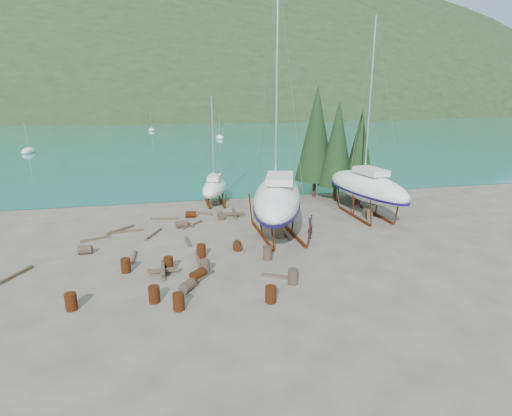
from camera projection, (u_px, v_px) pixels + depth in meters
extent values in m
plane|color=#554C43|center=(235.00, 252.00, 27.18)|extent=(600.00, 600.00, 0.00)
plane|color=teal|center=(168.00, 112.00, 323.30)|extent=(700.00, 700.00, 0.00)
ellipsoid|color=#1E3118|center=(168.00, 112.00, 328.00)|extent=(800.00, 360.00, 110.00)
cube|color=beige|center=(44.00, 116.00, 192.34)|extent=(6.00, 5.00, 4.00)
cube|color=#A54C2D|center=(43.00, 110.00, 191.60)|extent=(6.60, 5.60, 1.60)
cube|color=beige|center=(131.00, 115.00, 200.96)|extent=(6.00, 5.00, 4.00)
cube|color=#A54C2D|center=(130.00, 110.00, 200.22)|extent=(6.60, 5.60, 1.60)
cube|color=beige|center=(229.00, 115.00, 211.72)|extent=(6.00, 5.00, 4.00)
cube|color=#A54C2D|center=(228.00, 109.00, 210.98)|extent=(6.60, 5.60, 1.60)
cylinder|color=black|center=(335.00, 193.00, 40.94)|extent=(0.36, 0.36, 1.60)
cone|color=black|center=(337.00, 144.00, 39.61)|extent=(3.60, 3.60, 8.40)
cylinder|color=black|center=(357.00, 198.00, 39.41)|extent=(0.36, 0.36, 1.36)
cone|color=black|center=(360.00, 155.00, 38.29)|extent=(3.06, 3.06, 7.14)
cylinder|color=black|center=(314.00, 188.00, 42.46)|extent=(0.36, 0.36, 1.84)
cone|color=black|center=(316.00, 134.00, 40.94)|extent=(4.14, 4.14, 9.66)
cylinder|color=black|center=(357.00, 190.00, 42.54)|extent=(0.36, 0.36, 1.44)
cone|color=black|center=(360.00, 148.00, 41.35)|extent=(3.24, 3.24, 7.56)
ellipsoid|color=white|center=(28.00, 151.00, 77.02)|extent=(2.00, 5.00, 1.40)
cylinder|color=silver|center=(26.00, 136.00, 76.27)|extent=(0.08, 0.08, 5.00)
ellipsoid|color=white|center=(220.00, 137.00, 104.43)|extent=(2.00, 5.00, 1.40)
cylinder|color=silver|center=(219.00, 126.00, 103.68)|extent=(0.08, 0.08, 5.00)
ellipsoid|color=white|center=(152.00, 130.00, 128.76)|extent=(2.00, 5.00, 1.40)
cylinder|color=silver|center=(151.00, 121.00, 128.01)|extent=(0.08, 0.08, 5.00)
ellipsoid|color=white|center=(277.00, 198.00, 29.91)|extent=(6.90, 12.18, 2.73)
cube|color=#110B3A|center=(279.00, 212.00, 29.60)|extent=(0.90, 2.08, 1.00)
cube|color=silver|center=(280.00, 178.00, 28.93)|extent=(2.88, 3.92, 0.50)
cylinder|color=silver|center=(277.00, 80.00, 28.22)|extent=(0.14, 0.14, 14.04)
cube|color=#5E2E10|center=(262.00, 235.00, 30.40)|extent=(0.18, 6.43, 0.20)
cube|color=#5E2E10|center=(292.00, 233.00, 30.91)|extent=(0.18, 6.43, 0.20)
cube|color=brown|center=(279.00, 231.00, 29.99)|extent=(0.50, 0.80, 1.06)
ellipsoid|color=white|center=(367.00, 187.00, 34.93)|extent=(4.42, 10.75, 2.47)
cube|color=#110B3A|center=(369.00, 197.00, 34.65)|extent=(0.50, 1.89, 1.00)
cube|color=silver|center=(371.00, 171.00, 34.05)|extent=(2.08, 3.33, 0.50)
cylinder|color=silver|center=(370.00, 97.00, 33.42)|extent=(0.14, 0.14, 12.52)
cube|color=#5E2E10|center=(354.00, 216.00, 35.38)|extent=(0.18, 5.74, 0.20)
cube|color=#5E2E10|center=(375.00, 214.00, 35.84)|extent=(0.18, 5.74, 0.20)
cube|color=brown|center=(368.00, 213.00, 35.02)|extent=(0.50, 0.80, 0.92)
ellipsoid|color=white|center=(214.00, 188.00, 39.22)|extent=(3.93, 6.77, 1.66)
cube|color=#110B3A|center=(215.00, 192.00, 39.01)|extent=(0.60, 1.18, 1.00)
cube|color=silver|center=(215.00, 178.00, 38.63)|extent=(1.66, 2.19, 0.50)
cylinder|color=silver|center=(213.00, 138.00, 38.25)|extent=(0.14, 0.14, 7.75)
cube|color=#5E2E10|center=(208.00, 204.00, 39.48)|extent=(0.18, 3.55, 0.20)
cube|color=#5E2E10|center=(222.00, 203.00, 39.78)|extent=(0.18, 3.55, 0.20)
cube|color=brown|center=(215.00, 203.00, 39.31)|extent=(0.50, 0.80, 0.33)
imported|color=navy|center=(310.00, 228.00, 29.78)|extent=(0.43, 0.62, 1.62)
cylinder|color=#5E2E10|center=(71.00, 302.00, 19.69)|extent=(0.58, 0.58, 0.88)
cylinder|color=#2D2823|center=(188.00, 286.00, 21.67)|extent=(1.00, 1.05, 0.58)
cylinder|color=#5E2E10|center=(179.00, 302.00, 19.68)|extent=(0.58, 0.58, 0.88)
cylinder|color=#5E2E10|center=(191.00, 214.00, 35.12)|extent=(0.95, 0.69, 0.58)
cylinder|color=#2D2823|center=(268.00, 253.00, 25.89)|extent=(0.58, 0.58, 0.88)
cylinder|color=#5E2E10|center=(237.00, 246.00, 27.61)|extent=(0.72, 0.96, 0.58)
cylinder|color=#5E2E10|center=(271.00, 294.00, 20.42)|extent=(0.58, 0.58, 0.88)
cylinder|color=#5E2E10|center=(126.00, 265.00, 23.96)|extent=(0.58, 0.58, 0.88)
cylinder|color=#2D2823|center=(182.00, 224.00, 32.32)|extent=(0.98, 0.75, 0.58)
cylinder|color=#5E2E10|center=(154.00, 294.00, 20.43)|extent=(0.58, 0.58, 0.88)
cylinder|color=#2D2823|center=(221.00, 216.00, 34.65)|extent=(0.60, 0.89, 0.58)
cylinder|color=#5E2E10|center=(198.00, 274.00, 23.12)|extent=(1.04, 1.02, 0.58)
cylinder|color=#5E2E10|center=(168.00, 264.00, 24.19)|extent=(0.58, 0.58, 0.88)
cylinder|color=#5E2E10|center=(201.00, 251.00, 26.27)|extent=(0.58, 0.58, 0.88)
cylinder|color=#2D2823|center=(85.00, 250.00, 26.86)|extent=(0.90, 0.61, 0.58)
cylinder|color=#2D2823|center=(205.00, 267.00, 23.77)|extent=(0.58, 0.58, 0.88)
cylinder|color=#2D2823|center=(293.00, 277.00, 22.47)|extent=(0.58, 0.58, 0.88)
cube|color=brown|center=(165.00, 219.00, 34.57)|extent=(2.37, 0.59, 0.14)
cube|color=brown|center=(286.00, 235.00, 30.38)|extent=(0.32, 2.09, 0.19)
cube|color=brown|center=(121.00, 230.00, 31.60)|extent=(1.99, 1.94, 0.19)
cube|color=brown|center=(199.00, 280.00, 22.82)|extent=(2.07, 2.43, 0.15)
cube|color=brown|center=(188.00, 242.00, 28.98)|extent=(0.34, 1.97, 0.17)
cube|color=brown|center=(198.00, 258.00, 25.94)|extent=(0.19, 3.06, 0.16)
cube|color=brown|center=(204.00, 213.00, 36.10)|extent=(1.41, 1.18, 0.19)
cube|color=brown|center=(275.00, 276.00, 23.35)|extent=(1.57, 0.95, 0.17)
cube|color=brown|center=(189.00, 224.00, 33.13)|extent=(0.83, 1.79, 0.19)
cube|color=brown|center=(192.00, 225.00, 32.92)|extent=(1.83, 1.89, 0.16)
cube|color=brown|center=(154.00, 234.00, 30.66)|extent=(1.26, 2.49, 0.15)
cube|color=brown|center=(134.00, 257.00, 26.19)|extent=(0.23, 2.04, 0.17)
cube|color=brown|center=(14.00, 276.00, 23.41)|extent=(1.41, 2.51, 0.18)
cube|color=brown|center=(127.00, 231.00, 31.27)|extent=(2.49, 0.54, 0.15)
cube|color=brown|center=(95.00, 239.00, 29.55)|extent=(2.01, 0.91, 0.16)
cube|color=brown|center=(163.00, 273.00, 23.68)|extent=(0.20, 1.80, 0.20)
cube|color=brown|center=(163.00, 270.00, 23.63)|extent=(1.80, 0.20, 0.20)
cube|color=brown|center=(163.00, 267.00, 23.58)|extent=(0.20, 1.80, 0.20)
cube|color=brown|center=(235.00, 216.00, 35.39)|extent=(0.20, 1.80, 0.20)
cube|color=brown|center=(235.00, 213.00, 35.34)|extent=(1.80, 0.20, 0.20)
cube|color=brown|center=(235.00, 211.00, 35.28)|extent=(0.20, 1.80, 0.20)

